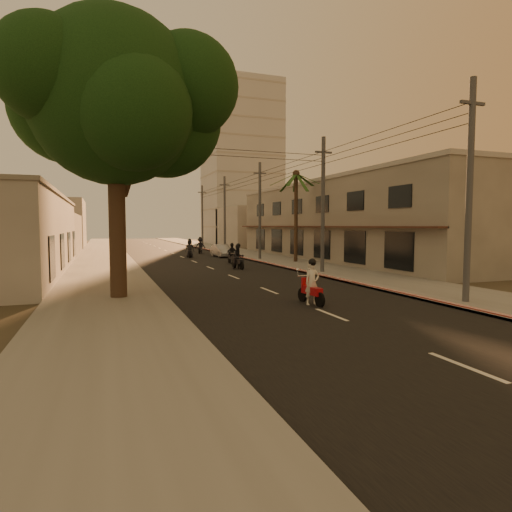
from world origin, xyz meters
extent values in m
plane|color=#383023|center=(0.00, 0.00, 0.00)|extent=(160.00, 160.00, 0.00)
cube|color=black|center=(0.00, 20.00, 0.01)|extent=(10.00, 140.00, 0.02)
cube|color=slate|center=(7.50, 20.00, 0.06)|extent=(5.00, 140.00, 0.12)
cube|color=slate|center=(-7.50, 20.00, 0.06)|extent=(5.00, 140.00, 0.12)
cube|color=red|center=(5.10, 15.00, 0.10)|extent=(0.20, 60.00, 0.20)
cube|color=gray|center=(14.00, 18.00, 3.50)|extent=(8.00, 34.00, 7.00)
cube|color=#ACA59C|center=(14.00, 18.00, 7.15)|extent=(8.20, 34.20, 0.30)
cube|color=#402319|center=(9.70, 18.00, 3.10)|extent=(0.80, 34.00, 0.12)
cube|color=#B7B5B2|center=(16.00, 56.00, 14.00)|extent=(12.00, 12.00, 28.00)
cylinder|color=black|center=(-7.00, 2.00, 3.00)|extent=(0.70, 0.70, 6.00)
cylinder|color=black|center=(-6.20, 2.40, 6.00)|extent=(1.22, 2.17, 3.04)
cylinder|color=black|center=(-7.60, 1.70, 6.20)|extent=(1.31, 1.49, 2.73)
sphere|color=black|center=(-7.00, 2.00, 8.50)|extent=(7.20, 7.20, 7.20)
sphere|color=black|center=(-4.80, 3.00, 8.00)|extent=(5.20, 5.20, 5.20)
sphere|color=black|center=(-8.80, 2.80, 8.20)|extent=(4.80, 4.80, 4.80)
sphere|color=black|center=(-6.40, 0.20, 7.60)|extent=(4.60, 4.60, 4.60)
sphere|color=black|center=(-4.00, 1.50, 9.20)|extent=(4.40, 4.40, 4.40)
sphere|color=black|center=(-9.40, 0.80, 9.00)|extent=(4.00, 4.00, 4.00)
sphere|color=black|center=(-5.80, 4.40, 9.60)|extent=(4.40, 4.40, 4.40)
cylinder|color=black|center=(8.00, 16.00, 3.80)|extent=(0.32, 0.32, 7.60)
sphere|color=black|center=(8.00, 16.00, 7.60)|extent=(0.60, 0.60, 0.60)
cylinder|color=#38383A|center=(6.20, -4.00, 4.50)|extent=(0.26, 0.26, 9.00)
cube|color=#38383A|center=(6.20, -4.00, 8.00)|extent=(1.20, 0.12, 0.12)
cylinder|color=#38383A|center=(6.20, 8.00, 4.50)|extent=(0.26, 0.26, 9.00)
cube|color=#38383A|center=(6.20, 8.00, 8.00)|extent=(1.20, 0.12, 0.12)
cylinder|color=#38383A|center=(6.20, 20.00, 4.50)|extent=(0.26, 0.26, 9.00)
cube|color=#38383A|center=(6.20, 20.00, 8.00)|extent=(1.20, 0.12, 0.12)
cylinder|color=#38383A|center=(6.20, 32.00, 4.50)|extent=(0.26, 0.26, 9.00)
cube|color=#38383A|center=(6.20, 32.00, 8.00)|extent=(1.20, 0.12, 0.12)
cylinder|color=#38383A|center=(6.20, 44.00, 4.50)|extent=(0.26, 0.26, 9.00)
cube|color=#38383A|center=(6.20, 44.00, 8.00)|extent=(1.20, 0.12, 0.12)
cube|color=#ACA59C|center=(14.00, 45.00, 3.00)|extent=(8.00, 14.00, 6.00)
cube|color=#ACA59C|center=(-14.00, 34.00, 2.20)|extent=(8.00, 14.00, 4.40)
cube|color=#ACA59C|center=(-14.00, 52.00, 3.50)|extent=(8.00, 14.00, 7.00)
cylinder|color=black|center=(0.20, -1.26, 0.30)|extent=(0.15, 0.60, 0.59)
cylinder|color=black|center=(0.31, -2.58, 0.30)|extent=(0.15, 0.60, 0.59)
cube|color=#B40D15|center=(0.26, -2.00, 0.58)|extent=(0.39, 1.18, 0.32)
cube|color=#B40D15|center=(0.22, -1.47, 0.74)|extent=(0.32, 0.13, 0.63)
cylinder|color=silver|center=(0.21, -1.35, 1.11)|extent=(0.58, 0.09, 0.04)
imported|color=beige|center=(0.26, -2.00, 0.89)|extent=(0.72, 0.53, 1.77)
sphere|color=black|center=(0.26, -2.00, 1.72)|extent=(0.32, 0.32, 0.32)
sphere|color=silver|center=(-0.08, -1.39, 1.37)|extent=(0.13, 0.13, 0.13)
sphere|color=silver|center=(0.51, -1.34, 1.37)|extent=(0.13, 0.13, 0.13)
cylinder|color=black|center=(1.65, 13.24, 0.30)|extent=(0.17, 0.61, 0.60)
cylinder|color=black|center=(1.80, 11.91, 0.30)|extent=(0.17, 0.61, 0.60)
cube|color=black|center=(1.73, 12.49, 0.59)|extent=(0.43, 1.20, 0.32)
cube|color=black|center=(1.67, 13.02, 0.75)|extent=(0.33, 0.14, 0.64)
cylinder|color=silver|center=(1.66, 13.15, 1.12)|extent=(0.59, 0.10, 0.04)
imported|color=black|center=(1.73, 12.49, 0.90)|extent=(1.02, 0.87, 1.80)
sphere|color=black|center=(1.73, 12.49, 1.75)|extent=(0.32, 0.32, 0.32)
cylinder|color=black|center=(2.55, 17.60, 0.28)|extent=(0.11, 0.56, 0.55)
cylinder|color=black|center=(2.58, 16.36, 0.28)|extent=(0.11, 0.56, 0.55)
cube|color=black|center=(2.57, 16.90, 0.54)|extent=(0.31, 1.09, 0.30)
cube|color=black|center=(2.55, 17.40, 0.69)|extent=(0.30, 0.11, 0.59)
cylinder|color=silver|center=(2.55, 17.52, 1.04)|extent=(0.54, 0.06, 0.04)
imported|color=black|center=(2.57, 16.90, 0.83)|extent=(1.00, 0.46, 1.66)
sphere|color=black|center=(2.57, 16.90, 1.61)|extent=(0.30, 0.30, 0.30)
cylinder|color=black|center=(0.66, 25.40, 0.30)|extent=(0.21, 0.61, 0.60)
cylinder|color=black|center=(0.42, 24.08, 0.30)|extent=(0.21, 0.61, 0.60)
cube|color=black|center=(0.53, 24.66, 0.59)|extent=(0.51, 1.21, 0.32)
cube|color=black|center=(0.62, 25.19, 0.75)|extent=(0.34, 0.16, 0.64)
cylinder|color=silver|center=(0.65, 25.31, 1.13)|extent=(0.59, 0.15, 0.04)
imported|color=black|center=(0.53, 24.66, 0.90)|extent=(1.08, 0.88, 1.80)
sphere|color=black|center=(0.53, 24.66, 1.75)|extent=(0.32, 0.32, 0.32)
cylinder|color=black|center=(3.17, 31.31, 0.30)|extent=(0.32, 0.60, 0.60)
cylinder|color=black|center=(2.68, 30.05, 0.30)|extent=(0.32, 0.60, 0.60)
cube|color=black|center=(2.90, 30.60, 0.59)|extent=(0.71, 1.21, 0.32)
cube|color=black|center=(3.09, 31.10, 0.76)|extent=(0.34, 0.22, 0.65)
cylinder|color=silver|center=(3.14, 31.23, 1.13)|extent=(0.57, 0.25, 0.04)
imported|color=black|center=(2.90, 30.60, 0.91)|extent=(1.63, 1.47, 1.81)
sphere|color=black|center=(2.90, 30.60, 1.76)|extent=(0.32, 0.32, 0.32)
imported|color=#9D9FA5|center=(3.80, 24.71, 0.64)|extent=(1.66, 3.98, 1.28)
camera|label=1|loc=(-7.64, -17.25, 3.19)|focal=30.00mm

